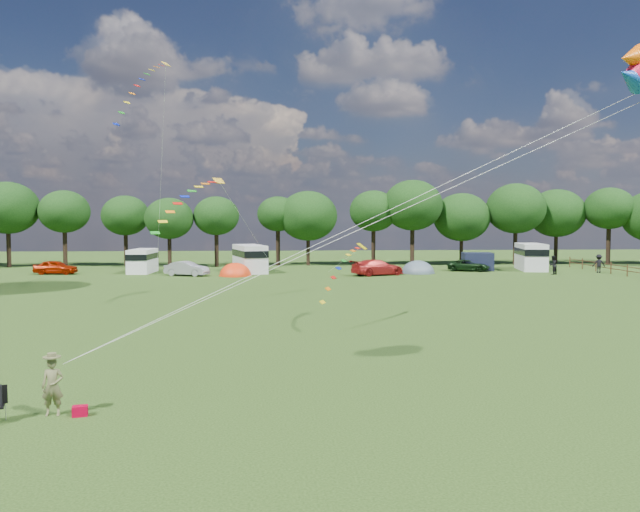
{
  "coord_description": "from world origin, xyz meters",
  "views": [
    {
      "loc": [
        -1.8,
        -19.23,
        5.65
      ],
      "look_at": [
        0.0,
        8.0,
        4.0
      ],
      "focal_mm": 35.0,
      "sensor_mm": 36.0,
      "label": 1
    }
  ],
  "objects": [
    {
      "name": "ground_plane",
      "position": [
        0.0,
        0.0,
        0.0
      ],
      "size": [
        180.0,
        180.0,
        0.0
      ],
      "primitive_type": "plane",
      "color": "black",
      "rests_on": "ground"
    },
    {
      "name": "tree_line",
      "position": [
        5.3,
        54.99,
        6.35
      ],
      "size": [
        102.98,
        10.98,
        10.27
      ],
      "color": "black",
      "rests_on": "ground"
    },
    {
      "name": "car_a",
      "position": [
        -24.38,
        45.26,
        0.72
      ],
      "size": [
        4.43,
        2.03,
        1.44
      ],
      "primitive_type": "imported",
      "rotation": [
        0.0,
        0.0,
        1.49
      ],
      "color": "#951801",
      "rests_on": "ground"
    },
    {
      "name": "car_b",
      "position": [
        -10.86,
        42.6,
        0.71
      ],
      "size": [
        4.32,
        2.79,
        1.43
      ],
      "primitive_type": "imported",
      "rotation": [
        0.0,
        0.0,
        1.23
      ],
      "color": "#92939A",
      "rests_on": "ground"
    },
    {
      "name": "car_c",
      "position": [
        7.96,
        41.93,
        0.78
      ],
      "size": [
        5.66,
        3.95,
        1.57
      ],
      "primitive_type": "imported",
      "rotation": [
        0.0,
        0.0,
        1.94
      ],
      "color": "#AA1E1C",
      "rests_on": "ground"
    },
    {
      "name": "car_d",
      "position": [
        18.51,
        46.22,
        0.61
      ],
      "size": [
        4.94,
        3.64,
        1.23
      ],
      "primitive_type": "imported",
      "rotation": [
        0.0,
        0.0,
        1.17
      ],
      "color": "black",
      "rests_on": "ground"
    },
    {
      "name": "campervan_b",
      "position": [
        -15.96,
        46.41,
        1.32
      ],
      "size": [
        2.37,
        5.12,
        2.46
      ],
      "rotation": [
        0.0,
        0.0,
        1.52
      ],
      "color": "white",
      "rests_on": "ground"
    },
    {
      "name": "campervan_c",
      "position": [
        -4.85,
        46.04,
        1.55
      ],
      "size": [
        4.04,
        6.34,
        2.88
      ],
      "rotation": [
        0.0,
        0.0,
        1.85
      ],
      "color": "silver",
      "rests_on": "ground"
    },
    {
      "name": "campervan_d",
      "position": [
        25.72,
        47.12,
        1.56
      ],
      "size": [
        3.57,
        6.28,
        2.9
      ],
      "rotation": [
        0.0,
        0.0,
        1.38
      ],
      "color": "silver",
      "rests_on": "ground"
    },
    {
      "name": "tent_orange",
      "position": [
        -6.1,
        42.3,
        0.02
      ],
      "size": [
        3.25,
        3.56,
        2.54
      ],
      "color": "red",
      "rests_on": "ground"
    },
    {
      "name": "tent_greyblue",
      "position": [
        12.52,
        44.05,
        0.02
      ],
      "size": [
        3.49,
        3.82,
        2.6
      ],
      "color": "#4C5C66",
      "rests_on": "ground"
    },
    {
      "name": "awning_navy",
      "position": [
        19.76,
        47.1,
        0.96
      ],
      "size": [
        3.35,
        2.84,
        1.93
      ],
      "primitive_type": "cube",
      "rotation": [
        0.0,
        0.0,
        -0.11
      ],
      "color": "black",
      "rests_on": "ground"
    },
    {
      "name": "kite_flyer",
      "position": [
        -8.28,
        -1.2,
        0.84
      ],
      "size": [
        0.65,
        0.46,
        1.68
      ],
      "primitive_type": "imported",
      "rotation": [
        0.0,
        0.0,
        0.1
      ],
      "color": "brown",
      "rests_on": "ground"
    },
    {
      "name": "kite_bag",
      "position": [
        -7.49,
        -1.32,
        0.15
      ],
      "size": [
        0.47,
        0.36,
        0.3
      ],
      "primitive_type": "cube",
      "rotation": [
        0.0,
        0.0,
        0.21
      ],
      "color": "#A2001F",
      "rests_on": "ground"
    },
    {
      "name": "streamer_kite_a",
      "position": [
        -11.83,
        29.48,
        16.03
      ],
      "size": [
        3.29,
        5.62,
        5.76
      ],
      "rotation": [
        0.0,
        0.0,
        1.04
      ],
      "color": "yellow",
      "rests_on": "ground"
    },
    {
      "name": "streamer_kite_b",
      "position": [
        -7.5,
        23.17,
        7.19
      ],
      "size": [
        4.41,
        4.73,
        3.84
      ],
      "rotation": [
        0.0,
        0.0,
        0.56
      ],
      "color": "gold",
      "rests_on": "ground"
    },
    {
      "name": "streamer_kite_c",
      "position": [
        1.81,
        13.57,
        3.34
      ],
      "size": [
        3.04,
        4.95,
        2.79
      ],
      "rotation": [
        0.0,
        0.0,
        1.17
      ],
      "color": "#D2C303",
      "rests_on": "ground"
    },
    {
      "name": "walker_a",
      "position": [
        25.73,
        41.6,
        0.96
      ],
      "size": [
        1.09,
        1.0,
        1.91
      ],
      "primitive_type": "imported",
      "rotation": [
        0.0,
        0.0,
        3.74
      ],
      "color": "black",
      "rests_on": "ground"
    },
    {
      "name": "walker_b",
      "position": [
        31.28,
        43.09,
        0.97
      ],
      "size": [
        1.33,
        0.78,
        1.94
      ],
      "primitive_type": "imported",
      "rotation": [
        0.0,
        0.0,
        2.98
      ],
      "color": "black",
      "rests_on": "ground"
    }
  ]
}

